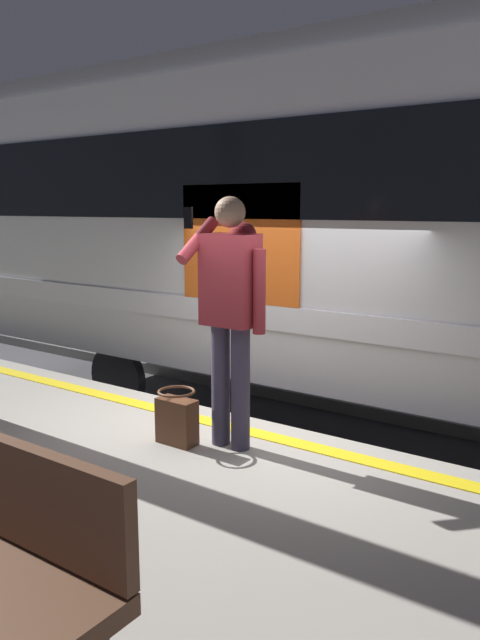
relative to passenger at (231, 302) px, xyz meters
name	(u,v)px	position (x,y,z in m)	size (l,w,h in m)	color
ground_plane	(247,515)	(0.28, -0.61, -2.01)	(26.89, 26.89, 0.00)	#3D3D3F
platform	(68,574)	(0.28, 1.34, -1.55)	(17.93, 3.91, 0.92)	#9E998E
safety_line	(226,426)	(0.28, -0.31, -1.09)	(17.57, 0.16, 0.01)	yellow
track_rail_near	(328,450)	(0.28, -2.19, -1.93)	(23.31, 0.08, 0.16)	slate
track_rail_far	(380,414)	(0.28, -3.62, -1.93)	(23.31, 0.08, 0.16)	slate
passenger	(231,302)	(0.00, 0.00, 0.00)	(0.57, 0.55, 1.84)	#383347
handbag	(177,419)	(0.36, 0.20, -0.90)	(0.31, 0.28, 0.42)	#59331E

